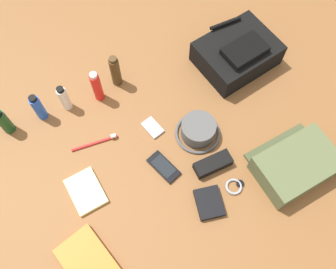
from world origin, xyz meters
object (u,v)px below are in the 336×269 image
object	(u,v)px
cologne_bottle	(115,71)
paperback_novel	(88,262)
cell_phone	(164,167)
media_player	(153,128)
wallet	(209,203)
toothbrush	(97,142)
backpack	(237,53)
notepad	(86,191)
sunglasses_case	(213,164)
deodorant_spray	(38,108)
sunscreen_spray	(97,87)
bucket_hat	(198,130)
toiletry_pouch	(296,165)
wristwatch	(235,186)
shampoo_bottle	(4,122)
toothpaste_tube	(64,98)

from	to	relation	value
cologne_bottle	paperback_novel	xyz separation A→B (m)	(-0.35, -0.62, -0.06)
cologne_bottle	cell_phone	world-z (taller)	cologne_bottle
media_player	wallet	xyz separation A→B (m)	(0.06, -0.36, 0.01)
cell_phone	toothbrush	world-z (taller)	toothbrush
backpack	notepad	size ratio (longest dim) A/B	2.29
backpack	sunglasses_case	world-z (taller)	backpack
media_player	toothbrush	bearing A→B (deg)	171.30
deodorant_spray	sunscreen_spray	xyz separation A→B (m)	(0.23, -0.01, 0.01)
deodorant_spray	paperback_novel	xyz separation A→B (m)	(-0.03, -0.60, -0.05)
cologne_bottle	notepad	size ratio (longest dim) A/B	1.06
sunscreen_spray	backpack	bearing A→B (deg)	-7.96
bucket_hat	toiletry_pouch	bearing A→B (deg)	-47.94
paperback_novel	toothbrush	bearing A→B (deg)	65.62
deodorant_spray	cologne_bottle	distance (m)	0.33
backpack	notepad	distance (m)	0.82
sunscreen_spray	media_player	world-z (taller)	sunscreen_spray
deodorant_spray	wristwatch	distance (m)	0.79
cell_phone	wristwatch	size ratio (longest dim) A/B	1.96
media_player	sunglasses_case	xyz separation A→B (m)	(0.14, -0.24, 0.01)
wristwatch	wallet	distance (m)	0.11
backpack	deodorant_spray	world-z (taller)	deodorant_spray
sunscreen_spray	cologne_bottle	size ratio (longest dim) A/B	1.01
wristwatch	bucket_hat	bearing A→B (deg)	95.50
paperback_novel	cell_phone	distance (m)	0.42
toiletry_pouch	cologne_bottle	distance (m)	0.77
toiletry_pouch	wristwatch	size ratio (longest dim) A/B	4.16
backpack	sunglasses_case	bearing A→B (deg)	-129.50
cell_phone	wallet	world-z (taller)	wallet
bucket_hat	shampoo_bottle	size ratio (longest dim) A/B	1.32
paperback_novel	wallet	world-z (taller)	paperback_novel
backpack	wristwatch	size ratio (longest dim) A/B	4.83
wristwatch	sunglasses_case	bearing A→B (deg)	108.29
bucket_hat	media_player	bearing A→B (deg)	147.02
toiletry_pouch	shampoo_bottle	distance (m)	1.09
notepad	toothbrush	bearing A→B (deg)	52.17
backpack	shampoo_bottle	world-z (taller)	backpack
cell_phone	wristwatch	xyz separation A→B (m)	(0.20, -0.18, -0.00)
sunglasses_case	toothpaste_tube	bearing A→B (deg)	130.26
backpack	toothbrush	distance (m)	0.67
toothbrush	wallet	bearing A→B (deg)	-54.95
paperback_novel	notepad	world-z (taller)	paperback_novel
cell_phone	notepad	bearing A→B (deg)	173.30
bucket_hat	sunglasses_case	distance (m)	0.14
toothpaste_tube	media_player	bearing A→B (deg)	-41.28
toiletry_pouch	cell_phone	bearing A→B (deg)	154.06
wallet	toothbrush	bearing A→B (deg)	137.41
wristwatch	wallet	world-z (taller)	wallet
media_player	paperback_novel	bearing A→B (deg)	-137.41
paperback_novel	notepad	size ratio (longest dim) A/B	1.57
notepad	shampoo_bottle	bearing A→B (deg)	111.36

